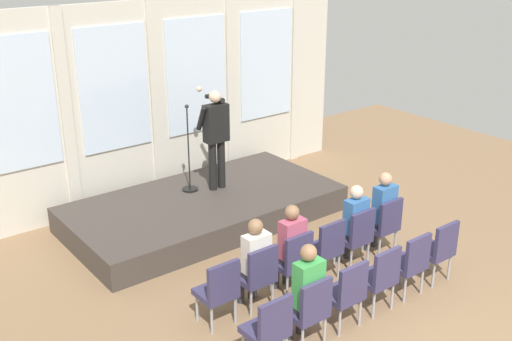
% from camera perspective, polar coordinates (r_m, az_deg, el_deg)
% --- Properties ---
extents(rear_partition, '(8.29, 0.14, 3.62)m').
position_cam_1_polar(rear_partition, '(11.50, -8.87, 6.50)').
color(rear_partition, beige).
rests_on(rear_partition, ground).
extents(stage_platform, '(4.60, 2.37, 0.44)m').
position_cam_1_polar(stage_platform, '(10.82, -4.78, -3.49)').
color(stage_platform, '#3F3833').
rests_on(stage_platform, ground).
extents(speaker, '(0.51, 0.69, 1.77)m').
position_cam_1_polar(speaker, '(10.73, -3.72, 3.51)').
color(speaker, black).
rests_on(speaker, stage_platform).
extents(mic_stand, '(0.28, 0.28, 1.55)m').
position_cam_1_polar(mic_stand, '(10.91, -6.12, -0.15)').
color(mic_stand, black).
rests_on(mic_stand, stage_platform).
extents(chair_r0_c0, '(0.46, 0.44, 0.94)m').
position_cam_1_polar(chair_r0_c0, '(7.93, -3.41, -10.77)').
color(chair_r0_c0, '#99999E').
rests_on(chair_r0_c0, ground).
extents(chair_r0_c1, '(0.46, 0.44, 0.94)m').
position_cam_1_polar(chair_r0_c1, '(8.24, 0.16, -9.40)').
color(chair_r0_c1, '#99999E').
rests_on(chair_r0_c1, ground).
extents(audience_r0_c1, '(0.36, 0.39, 1.30)m').
position_cam_1_polar(audience_r0_c1, '(8.20, -0.20, -8.04)').
color(audience_r0_c1, '#2D2D33').
rests_on(audience_r0_c1, ground).
extents(chair_r0_c2, '(0.46, 0.44, 0.94)m').
position_cam_1_polar(chair_r0_c2, '(8.58, 3.44, -8.11)').
color(chair_r0_c2, '#99999E').
rests_on(chair_r0_c2, ground).
extents(audience_r0_c2, '(0.36, 0.39, 1.32)m').
position_cam_1_polar(audience_r0_c2, '(8.53, 3.11, -6.73)').
color(audience_r0_c2, '#2D2D33').
rests_on(audience_r0_c2, ground).
extents(chair_r0_c3, '(0.46, 0.44, 0.94)m').
position_cam_1_polar(chair_r0_c3, '(8.94, 6.43, -6.90)').
color(chair_r0_c3, '#99999E').
rests_on(chair_r0_c3, ground).
extents(chair_r0_c4, '(0.46, 0.44, 0.94)m').
position_cam_1_polar(chair_r0_c4, '(9.34, 9.17, -5.77)').
color(chair_r0_c4, '#99999E').
rests_on(chair_r0_c4, ground).
extents(audience_r0_c4, '(0.36, 0.39, 1.29)m').
position_cam_1_polar(audience_r0_c4, '(9.31, 8.87, -4.57)').
color(audience_r0_c4, '#2D2D33').
rests_on(audience_r0_c4, ground).
extents(chair_r0_c5, '(0.46, 0.44, 0.94)m').
position_cam_1_polar(chair_r0_c5, '(9.76, 11.67, -4.72)').
color(chair_r0_c5, '#99999E').
rests_on(chair_r0_c5, ground).
extents(audience_r0_c5, '(0.36, 0.39, 1.35)m').
position_cam_1_polar(audience_r0_c5, '(9.71, 11.41, -3.44)').
color(audience_r0_c5, '#2D2D33').
rests_on(audience_r0_c5, ground).
extents(chair_r1_c0, '(0.46, 0.44, 0.94)m').
position_cam_1_polar(chair_r1_c0, '(7.26, 1.21, -14.12)').
color(chair_r1_c0, '#99999E').
rests_on(chair_r1_c0, ground).
extents(chair_r1_c1, '(0.46, 0.44, 0.94)m').
position_cam_1_polar(chair_r1_c1, '(7.59, 4.91, -12.43)').
color(chair_r1_c1, '#99999E').
rests_on(chair_r1_c1, ground).
extents(audience_r1_c1, '(0.36, 0.39, 1.36)m').
position_cam_1_polar(audience_r1_c1, '(7.52, 4.55, -10.79)').
color(audience_r1_c1, '#2D2D33').
rests_on(audience_r1_c1, ground).
extents(chair_r1_c2, '(0.46, 0.44, 0.94)m').
position_cam_1_polar(chair_r1_c2, '(7.96, 8.25, -10.85)').
color(chair_r1_c2, '#99999E').
rests_on(chair_r1_c2, ground).
extents(chair_r1_c3, '(0.46, 0.44, 0.94)m').
position_cam_1_polar(chair_r1_c3, '(8.35, 11.24, -9.39)').
color(chair_r1_c3, '#99999E').
rests_on(chair_r1_c3, ground).
extents(chair_r1_c4, '(0.46, 0.44, 0.94)m').
position_cam_1_polar(chair_r1_c4, '(8.77, 13.94, -8.04)').
color(chair_r1_c4, '#99999E').
rests_on(chair_r1_c4, ground).
extents(chair_r1_c5, '(0.46, 0.44, 0.94)m').
position_cam_1_polar(chair_r1_c5, '(9.22, 16.37, -6.80)').
color(chair_r1_c5, '#99999E').
rests_on(chair_r1_c5, ground).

